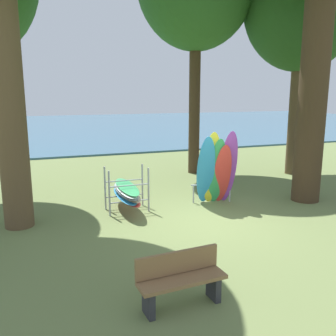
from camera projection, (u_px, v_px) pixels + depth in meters
name	position (u px, v px, depth m)	size (l,w,h in m)	color
ground_plane	(208.00, 220.00, 9.56)	(80.00, 80.00, 0.00)	olive
lake_water	(77.00, 126.00, 36.10)	(80.00, 36.00, 0.10)	#38607A
tree_mid_behind	(302.00, 4.00, 13.82)	(4.42, 4.42, 9.16)	brown
leaning_board_pile	(217.00, 171.00, 10.69)	(1.36, 0.95, 2.23)	#2D8ED1
board_storage_rack	(126.00, 192.00, 10.25)	(1.15, 2.12, 1.25)	#9EA0A5
park_bench	(181.00, 278.00, 5.66)	(1.42, 0.50, 0.85)	#2D2D33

